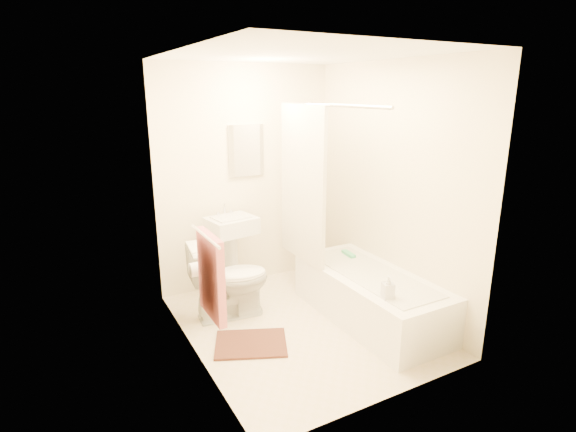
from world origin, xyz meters
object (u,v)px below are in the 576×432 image
soap_bottle (388,287)px  sink (231,253)px  bath_mat (251,344)px  bathtub (370,296)px  toilet (230,280)px

soap_bottle → sink: bearing=114.4°
bath_mat → soap_bottle: (0.99, -0.59, 0.55)m
sink → soap_bottle: 1.78m
sink → bath_mat: bearing=-112.5°
sink → bathtub: size_ratio=0.57×
bathtub → bath_mat: size_ratio=2.67×
bathtub → bath_mat: bathtub is taller
bathtub → soap_bottle: 0.61m
toilet → bathtub: bearing=-115.1°
toilet → bath_mat: toilet is taller
bath_mat → toilet: bearing=85.5°
bath_mat → soap_bottle: 1.27m
soap_bottle → bathtub: bearing=66.1°
sink → soap_bottle: size_ratio=4.67×
sink → bath_mat: 1.16m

